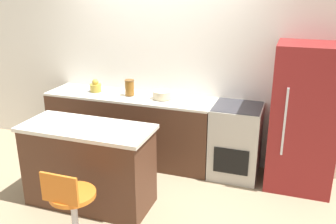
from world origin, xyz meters
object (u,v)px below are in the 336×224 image
Objects in this scene: stool_chair at (72,209)px; mixing_bowl at (162,95)px; oven_range at (236,141)px; kettle at (96,87)px; refrigerator at (304,118)px.

mixing_bowl reaches higher than stool_chair.
mixing_bowl is (0.19, 1.86, 0.57)m from stool_chair.
oven_range is 2.20m from stool_chair.
kettle is at bearing -179.81° from oven_range.
oven_range is at bearing 179.04° from refrigerator.
kettle reaches higher than oven_range.
refrigerator is 9.76× the size of kettle.
kettle is (-0.77, 1.86, 0.59)m from stool_chair.
stool_chair is 2.09m from kettle.
stool_chair is at bearing -67.52° from kettle.
oven_range is 1.10m from mixing_bowl.
mixing_bowl is at bearing 179.79° from refrigerator.
kettle is at bearing 180.00° from mixing_bowl.
kettle is at bearing 179.87° from refrigerator.
mixing_bowl is at bearing 84.07° from stool_chair.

